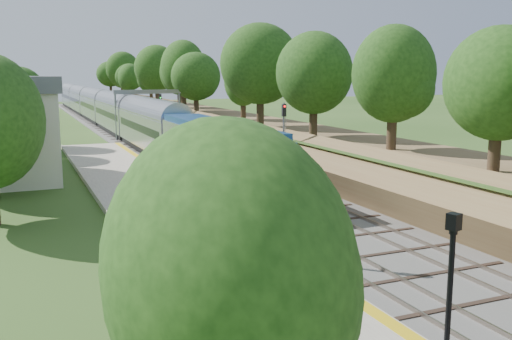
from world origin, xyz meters
name	(u,v)px	position (x,y,z in m)	size (l,w,h in m)	color
ground	(417,304)	(0.00, 0.00, 0.00)	(320.00, 320.00, 0.00)	#2D4C19
trackbed	(137,135)	(2.00, 60.00, 0.07)	(9.50, 170.00, 0.28)	#4C4944
platform	(166,213)	(-5.20, 16.00, 0.19)	(6.40, 68.00, 0.38)	gray
yellow_stripe	(213,206)	(-2.35, 16.00, 0.39)	(0.55, 68.00, 0.01)	gold
embankment	(197,119)	(10.35, 60.00, 1.95)	(10.64, 170.00, 11.70)	brown
station_building	(0,130)	(-14.00, 30.00, 4.09)	(8.60, 6.60, 8.00)	beige
signal_gantry	(148,101)	(2.47, 54.99, 4.82)	(8.40, 0.38, 6.20)	slate
trees_behind_platform	(48,135)	(-11.17, 20.67, 4.53)	(7.82, 53.32, 7.21)	#332316
train	(106,112)	(0.00, 73.79, 2.33)	(3.11, 124.52, 4.57)	black
lamppost_mid	(448,312)	(-3.41, -5.30, 2.41)	(0.45, 0.45, 4.54)	black
lamppost_far	(226,193)	(-3.83, 9.47, 2.56)	(0.48, 0.48, 4.89)	black
signal_platform	(271,179)	(-2.90, 6.43, 3.71)	(0.32, 0.25, 5.41)	slate
signal_farside	(284,132)	(6.20, 23.96, 3.70)	(0.32, 0.26, 5.86)	slate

